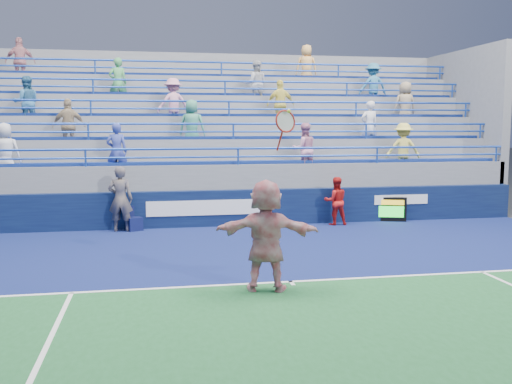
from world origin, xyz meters
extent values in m
plane|color=#333538|center=(0.00, 0.00, 0.00)|extent=(120.00, 120.00, 0.00)
cube|color=navy|center=(0.00, 2.20, 0.01)|extent=(18.00, 8.40, 0.02)
cube|color=white|center=(0.00, 0.00, 0.02)|extent=(11.00, 0.10, 0.01)
cube|color=white|center=(0.00, -0.10, 0.02)|extent=(0.08, 0.30, 0.01)
cube|color=#091135|center=(0.00, 6.50, 0.55)|extent=(18.00, 0.30, 1.10)
cube|color=white|center=(-1.00, 6.34, 0.60)|extent=(3.60, 0.02, 0.45)
cube|color=white|center=(5.20, 6.34, 0.70)|extent=(1.80, 0.02, 0.30)
cube|color=slate|center=(0.00, 9.45, 0.55)|extent=(18.00, 5.60, 1.10)
cube|color=slate|center=(0.00, 9.45, 0.93)|extent=(18.00, 5.60, 1.85)
cube|color=navy|center=(0.00, 7.10, 1.90)|extent=(17.40, 0.45, 0.10)
cylinder|color=#2049B0|center=(0.00, 6.70, 2.35)|extent=(18.00, 0.07, 0.07)
cube|color=slate|center=(0.00, 9.95, 1.30)|extent=(18.00, 4.60, 2.60)
cube|color=navy|center=(0.00, 8.10, 2.65)|extent=(17.40, 0.45, 0.10)
cylinder|color=#2049B0|center=(0.00, 7.70, 3.10)|extent=(18.00, 0.07, 0.07)
cube|color=slate|center=(0.00, 10.45, 1.68)|extent=(18.00, 3.60, 3.35)
cube|color=navy|center=(0.00, 9.10, 3.40)|extent=(17.40, 0.45, 0.10)
cylinder|color=#2049B0|center=(0.00, 8.70, 3.85)|extent=(18.00, 0.07, 0.07)
cube|color=slate|center=(0.00, 10.95, 2.05)|extent=(18.00, 2.60, 4.10)
cube|color=navy|center=(0.00, 10.10, 4.15)|extent=(17.40, 0.45, 0.10)
cylinder|color=#2049B0|center=(0.00, 9.70, 4.60)|extent=(18.00, 0.07, 0.07)
cube|color=slate|center=(0.00, 11.45, 2.42)|extent=(18.00, 1.60, 4.85)
cube|color=navy|center=(0.00, 11.10, 4.90)|extent=(17.40, 0.45, 0.10)
cylinder|color=#2049B0|center=(0.00, 10.70, 5.35)|extent=(18.00, 0.07, 0.07)
imported|color=#FCB862|center=(3.35, 11.10, 5.28)|extent=(0.89, 0.64, 1.70)
imported|color=pink|center=(-1.84, 9.10, 3.78)|extent=(1.21, 0.85, 1.70)
imported|color=#E3D258|center=(5.56, 7.10, 2.28)|extent=(1.23, 0.90, 1.70)
imported|color=silver|center=(1.18, 10.10, 4.53)|extent=(0.90, 0.74, 1.70)
imported|color=silver|center=(-6.79, 7.10, 2.28)|extent=(0.83, 0.54, 1.70)
imported|color=teal|center=(-6.54, 9.10, 3.78)|extent=(0.94, 0.80, 1.70)
imported|color=#F7E660|center=(1.87, 9.10, 3.78)|extent=(1.03, 0.51, 1.70)
imported|color=#48A057|center=(-3.70, 10.10, 4.53)|extent=(0.66, 0.47, 1.70)
imported|color=#323F96|center=(-3.63, 7.10, 2.28)|extent=(0.66, 0.47, 1.70)
imported|color=tan|center=(-5.11, 8.10, 3.03)|extent=(1.00, 0.43, 1.70)
imported|color=#408E70|center=(-1.29, 8.10, 3.03)|extent=(0.93, 0.71, 1.70)
imported|color=pink|center=(2.19, 7.10, 2.28)|extent=(0.87, 0.70, 1.70)
imported|color=tan|center=(6.52, 9.10, 3.78)|extent=(0.83, 0.54, 1.70)
imported|color=#C78187|center=(-7.08, 11.10, 5.28)|extent=(1.06, 0.60, 1.70)
imported|color=teal|center=(5.67, 10.10, 4.53)|extent=(1.14, 0.70, 1.70)
imported|color=silver|center=(4.77, 8.10, 3.03)|extent=(0.66, 0.47, 1.70)
cube|color=black|center=(4.76, 6.34, 0.39)|extent=(1.12, 0.46, 0.78)
cube|color=gold|center=(4.76, 6.27, 0.63)|extent=(0.96, 0.02, 0.16)
cube|color=#19E533|center=(4.76, 6.27, 0.33)|extent=(0.96, 0.02, 0.35)
cube|color=#0D123E|center=(-3.15, 6.17, 0.20)|extent=(0.53, 0.53, 0.40)
cube|color=#0D123E|center=(-3.15, 6.35, 0.56)|extent=(0.39, 0.21, 0.31)
imported|color=silver|center=(-0.57, -0.43, 1.04)|extent=(2.03, 1.10, 2.08)
torus|color=#A21E14|center=(-0.22, -0.43, 3.12)|extent=(0.43, 0.24, 0.42)
cylinder|color=#A21E14|center=(-0.32, -0.43, 2.78)|extent=(0.09, 0.24, 0.38)
sphere|color=#CFD130|center=(-0.17, -0.48, 3.30)|extent=(0.07, 0.07, 0.07)
imported|color=#151D3B|center=(-3.51, 6.10, 0.95)|extent=(0.76, 0.56, 1.91)
imported|color=#B61614|center=(2.92, 6.05, 0.74)|extent=(0.76, 0.61, 1.48)
camera|label=1|loc=(-2.63, -10.52, 3.05)|focal=40.00mm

